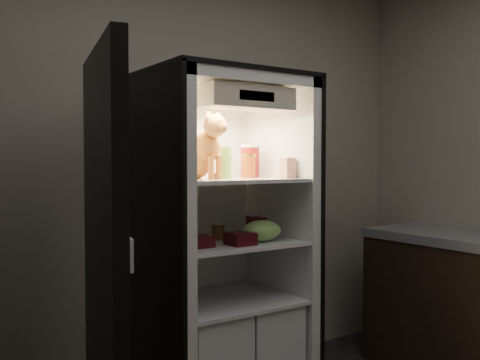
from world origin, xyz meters
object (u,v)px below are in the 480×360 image
object	(u,v)px
parmesan_shaker	(225,162)
condiment_jar	(218,231)
refrigerator	(220,265)
berry_box_left	(200,242)
cream_carton	(288,168)
berry_box_right	(241,239)
soda_can_a	(252,225)
salsa_jar	(249,166)
soda_can_b	(261,226)
pepper_jar	(250,161)
grape_bag	(262,231)
mayo_tub	(225,167)
soda_can_c	(252,227)
tabby_cat	(201,153)

from	to	relation	value
parmesan_shaker	condiment_jar	bearing A→B (deg)	158.39
refrigerator	berry_box_left	world-z (taller)	refrigerator
cream_carton	berry_box_right	bearing A→B (deg)	-176.43
soda_can_a	berry_box_left	bearing A→B (deg)	-159.26
salsa_jar	soda_can_b	distance (m)	0.37
pepper_jar	soda_can_a	world-z (taller)	pepper_jar
refrigerator	grape_bag	xyz separation A→B (m)	(0.15, -0.20, 0.21)
refrigerator	soda_can_b	xyz separation A→B (m)	(0.25, -0.06, 0.21)
pepper_jar	berry_box_left	distance (m)	0.68
pepper_jar	parmesan_shaker	bearing A→B (deg)	-160.66
mayo_tub	berry_box_left	xyz separation A→B (m)	(-0.29, -0.21, -0.38)
parmesan_shaker	soda_can_b	distance (m)	0.44
grape_bag	berry_box_right	bearing A→B (deg)	-165.82
berry_box_left	soda_can_c	bearing A→B (deg)	15.06
salsa_jar	soda_can_b	bearing A→B (deg)	-10.43
cream_carton	condiment_jar	size ratio (longest dim) A/B	1.16
condiment_jar	berry_box_right	bearing A→B (deg)	-90.35
mayo_tub	tabby_cat	bearing A→B (deg)	-164.75
mayo_tub	grape_bag	xyz separation A→B (m)	(0.10, -0.23, -0.35)
pepper_jar	berry_box_right	world-z (taller)	pepper_jar
grape_bag	condiment_jar	bearing A→B (deg)	132.48
salsa_jar	soda_can_c	distance (m)	0.35
cream_carton	berry_box_left	xyz separation A→B (m)	(-0.55, 0.04, -0.38)
refrigerator	pepper_jar	distance (m)	0.65
parmesan_shaker	berry_box_left	distance (m)	0.51
soda_can_c	condiment_jar	xyz separation A→B (m)	(-0.19, 0.06, -0.02)
mayo_tub	pepper_jar	world-z (taller)	pepper_jar
tabby_cat	parmesan_shaker	bearing A→B (deg)	-19.17
salsa_jar	cream_carton	world-z (taller)	salsa_jar
cream_carton	grape_bag	size ratio (longest dim) A/B	0.49
salsa_jar	soda_can_c	xyz separation A→B (m)	(0.00, -0.03, -0.35)
cream_carton	soda_can_c	bearing A→B (deg)	134.49
refrigerator	grape_bag	bearing A→B (deg)	-53.27
soda_can_c	pepper_jar	bearing A→B (deg)	58.72
soda_can_c	berry_box_right	distance (m)	0.26
pepper_jar	soda_can_c	bearing A→B (deg)	-121.28
soda_can_c	berry_box_left	size ratio (longest dim) A/B	1.15
cream_carton	berry_box_right	distance (m)	0.51
tabby_cat	parmesan_shaker	size ratio (longest dim) A/B	2.16
pepper_jar	salsa_jar	bearing A→B (deg)	-129.39
tabby_cat	soda_can_b	world-z (taller)	tabby_cat
soda_can_a	berry_box_left	distance (m)	0.49
salsa_jar	grape_bag	size ratio (longest dim) A/B	0.59
salsa_jar	mayo_tub	bearing A→B (deg)	148.09
parmesan_shaker	grape_bag	bearing A→B (deg)	-52.46
parmesan_shaker	condiment_jar	distance (m)	0.39
grape_bag	berry_box_right	xyz separation A→B (m)	(-0.17, -0.04, -0.03)
pepper_jar	soda_can_b	size ratio (longest dim) A/B	1.57
pepper_jar	soda_can_a	distance (m)	0.39
salsa_jar	condiment_jar	distance (m)	0.42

